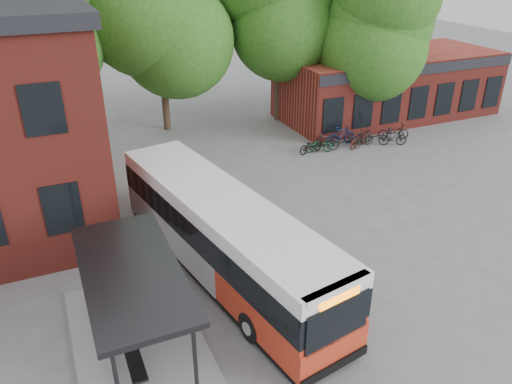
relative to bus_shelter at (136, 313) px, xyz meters
name	(u,v)px	position (x,y,z in m)	size (l,w,h in m)	color
ground	(272,292)	(4.50, 1.00, -1.45)	(100.00, 100.00, 0.00)	slate
shop_row	(388,85)	(19.50, 15.00, 0.55)	(14.00, 6.20, 4.00)	maroon
bus_shelter	(136,313)	(0.00, 0.00, 0.00)	(3.60, 7.00, 2.90)	#242427
bike_rail	(345,144)	(13.78, 11.00, -1.26)	(5.20, 0.10, 0.38)	#242427
tree_0	(27,49)	(-1.50, 17.00, 4.05)	(7.92, 7.92, 11.00)	#245516
tree_1	(160,42)	(5.50, 18.00, 3.75)	(7.92, 7.92, 10.40)	#245516
tree_2	(279,31)	(12.50, 17.00, 4.05)	(7.92, 7.92, 11.00)	#245516
tree_3	(387,51)	(17.50, 13.00, 3.19)	(7.04, 7.04, 9.28)	#245516
city_bus	(223,237)	(3.46, 2.67, -0.01)	(2.42, 11.36, 2.89)	red
bicycle_0	(311,145)	(11.64, 11.08, -1.02)	(0.57, 1.63, 0.86)	black
bicycle_1	(325,142)	(12.43, 10.92, -0.93)	(0.49, 1.75, 1.05)	black
bicycle_2	(319,145)	(12.05, 10.93, -1.05)	(0.54, 1.54, 0.81)	#0E4422
bicycle_3	(341,136)	(13.76, 11.44, -0.90)	(0.52, 1.82, 1.10)	#071A3A
bicycle_4	(359,139)	(14.52, 10.75, -1.00)	(0.59, 1.69, 0.89)	#4D160F
bicycle_5	(364,139)	(14.77, 10.66, -1.00)	(0.42, 1.50, 0.90)	black
bicycle_6	(361,136)	(14.98, 11.19, -1.04)	(0.55, 1.57, 0.83)	black
bicycle_7	(393,137)	(16.39, 10.17, -0.97)	(0.45, 1.59, 0.95)	black
bicycle_extra_0	(394,131)	(17.06, 10.97, -0.98)	(0.62, 1.78, 0.94)	black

